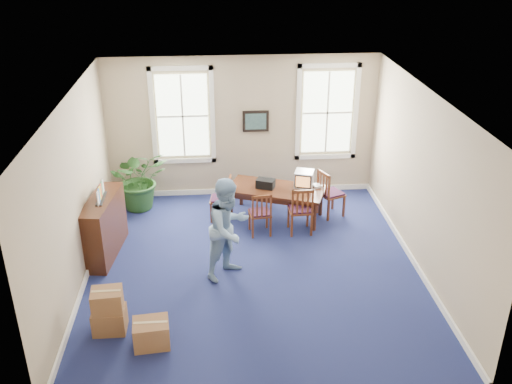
{
  "coord_description": "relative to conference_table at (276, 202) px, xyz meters",
  "views": [
    {
      "loc": [
        -0.65,
        -8.82,
        5.72
      ],
      "look_at": [
        0.1,
        0.6,
        1.25
      ],
      "focal_mm": 40.0,
      "sensor_mm": 36.0,
      "label": 1
    }
  ],
  "objects": [
    {
      "name": "baseboard_left",
      "position": [
        -3.61,
        -1.96,
        -0.28
      ],
      "size": [
        0.04,
        6.5,
        0.12
      ],
      "primitive_type": "cube",
      "color": "white",
      "rests_on": "ground"
    },
    {
      "name": "credenza",
      "position": [
        -3.39,
        -1.24,
        0.26
      ],
      "size": [
        0.63,
        1.58,
        1.21
      ],
      "primitive_type": "cube",
      "rotation": [
        0.0,
        0.0,
        -0.13
      ],
      "color": "#422011",
      "rests_on": "ground"
    },
    {
      "name": "cardboard_boxes",
      "position": [
        -2.78,
        -3.45,
        0.04
      ],
      "size": [
        1.35,
        1.35,
        0.77
      ],
      "primitive_type": null,
      "rotation": [
        0.0,
        0.0,
        0.01
      ],
      "color": "#99673E",
      "rests_on": "ground"
    },
    {
      "name": "window_left",
      "position": [
        -1.94,
        1.27,
        1.56
      ],
      "size": [
        1.4,
        0.12,
        2.2
      ],
      "primitive_type": null,
      "color": "white",
      "rests_on": "ground"
    },
    {
      "name": "wall_right",
      "position": [
        2.36,
        -1.96,
        1.26
      ],
      "size": [
        0.0,
        6.5,
        6.5
      ],
      "primitive_type": "plane",
      "rotation": [
        1.57,
        0.0,
        -1.57
      ],
      "color": "tan",
      "rests_on": "ground"
    },
    {
      "name": "chair_end_left",
      "position": [
        -1.18,
        0.0,
        0.14
      ],
      "size": [
        0.48,
        0.48,
        0.96
      ],
      "primitive_type": null,
      "rotation": [
        0.0,
        0.0,
        -1.71
      ],
      "color": "brown",
      "rests_on": "ground"
    },
    {
      "name": "baseboard_back",
      "position": [
        -0.64,
        1.26,
        -0.28
      ],
      "size": [
        6.0,
        0.04,
        0.12
      ],
      "primitive_type": "cube",
      "color": "white",
      "rests_on": "ground"
    },
    {
      "name": "man",
      "position": [
        -1.07,
        -2.12,
        0.59
      ],
      "size": [
        1.14,
        1.13,
        1.85
      ],
      "primitive_type": "imported",
      "rotation": [
        0.0,
        0.0,
        0.77
      ],
      "color": "#7DA0C2",
      "rests_on": "ground"
    },
    {
      "name": "crt_tv",
      "position": [
        0.59,
        0.05,
        0.51
      ],
      "size": [
        0.48,
        0.51,
        0.34
      ],
      "primitive_type": null,
      "rotation": [
        0.0,
        0.0,
        -0.3
      ],
      "color": "#B7B7BC",
      "rests_on": "conference_table"
    },
    {
      "name": "chair_near_left",
      "position": [
        -0.41,
        -0.68,
        0.13
      ],
      "size": [
        0.46,
        0.46,
        0.94
      ],
      "primitive_type": null,
      "rotation": [
        0.0,
        0.0,
        3.25
      ],
      "color": "brown",
      "rests_on": "ground"
    },
    {
      "name": "wall_back",
      "position": [
        -0.64,
        1.29,
        1.26
      ],
      "size": [
        6.5,
        0.0,
        6.5
      ],
      "primitive_type": "plane",
      "rotation": [
        1.57,
        0.0,
        0.0
      ],
      "color": "tan",
      "rests_on": "ground"
    },
    {
      "name": "wall_picture",
      "position": [
        -0.34,
        1.24,
        1.41
      ],
      "size": [
        0.58,
        0.06,
        0.48
      ],
      "primitive_type": null,
      "color": "black",
      "rests_on": "ground"
    },
    {
      "name": "brochure_rack",
      "position": [
        -3.37,
        -1.24,
        1.01
      ],
      "size": [
        0.32,
        0.65,
        0.29
      ],
      "primitive_type": null,
      "rotation": [
        0.0,
        0.0,
        0.33
      ],
      "color": "#99999E",
      "rests_on": "credenza"
    },
    {
      "name": "wall_front",
      "position": [
        -0.64,
        -5.21,
        1.26
      ],
      "size": [
        6.5,
        0.0,
        6.5
      ],
      "primitive_type": "plane",
      "rotation": [
        -1.57,
        0.0,
        0.0
      ],
      "color": "tan",
      "rests_on": "ground"
    },
    {
      "name": "window_right",
      "position": [
        1.26,
        1.27,
        1.56
      ],
      "size": [
        1.4,
        0.12,
        2.2
      ],
      "primitive_type": null,
      "color": "white",
      "rests_on": "ground"
    },
    {
      "name": "baseboard_right",
      "position": [
        2.33,
        -1.96,
        -0.28
      ],
      "size": [
        0.04,
        6.5,
        0.12
      ],
      "primitive_type": "cube",
      "color": "white",
      "rests_on": "ground"
    },
    {
      "name": "floor",
      "position": [
        -0.64,
        -1.96,
        -0.34
      ],
      "size": [
        6.5,
        6.5,
        0.0
      ],
      "primitive_type": "plane",
      "color": "navy",
      "rests_on": "ground"
    },
    {
      "name": "chair_near_right",
      "position": [
        0.41,
        -0.68,
        0.18
      ],
      "size": [
        0.48,
        0.48,
        1.03
      ],
      "primitive_type": null,
      "rotation": [
        0.0,
        0.0,
        3.18
      ],
      "color": "brown",
      "rests_on": "ground"
    },
    {
      "name": "potted_plant",
      "position": [
        -2.93,
        0.7,
        0.34
      ],
      "size": [
        1.48,
        1.38,
        1.37
      ],
      "primitive_type": "imported",
      "rotation": [
        0.0,
        0.0,
        0.29
      ],
      "color": "#244F1E",
      "rests_on": "ground"
    },
    {
      "name": "conference_table",
      "position": [
        0.0,
        0.0,
        0.0
      ],
      "size": [
        2.18,
        1.56,
        0.68
      ],
      "primitive_type": null,
      "rotation": [
        0.0,
        0.0,
        -0.36
      ],
      "color": "#422011",
      "rests_on": "ground"
    },
    {
      "name": "wall_left",
      "position": [
        -3.64,
        -1.96,
        1.26
      ],
      "size": [
        0.0,
        6.5,
        6.5
      ],
      "primitive_type": "plane",
      "rotation": [
        1.57,
        0.0,
        1.57
      ],
      "color": "tan",
      "rests_on": "ground"
    },
    {
      "name": "chair_end_right",
      "position": [
        1.18,
        0.0,
        0.18
      ],
      "size": [
        0.62,
        0.62,
        1.04
      ],
      "primitive_type": null,
      "rotation": [
        0.0,
        0.0,
        1.99
      ],
      "color": "brown",
      "rests_on": "ground"
    },
    {
      "name": "ceiling",
      "position": [
        -0.64,
        -1.96,
        2.86
      ],
      "size": [
        6.5,
        6.5,
        0.0
      ],
      "primitive_type": "plane",
      "rotation": [
        3.14,
        0.0,
        0.0
      ],
      "color": "white",
      "rests_on": "ground"
    },
    {
      "name": "equipment_bag",
      "position": [
        -0.23,
        0.05,
        0.43
      ],
      "size": [
        0.44,
        0.36,
        0.19
      ],
      "primitive_type": "cube",
      "rotation": [
        0.0,
        0.0,
        -0.38
      ],
      "color": "black",
      "rests_on": "conference_table"
    },
    {
      "name": "game_console",
      "position": [
        0.86,
        0.0,
        0.36
      ],
      "size": [
        0.2,
        0.22,
        0.05
      ],
      "primitive_type": "cube",
      "rotation": [
        0.0,
        0.0,
        0.27
      ],
      "color": "white",
      "rests_on": "conference_table"
    }
  ]
}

